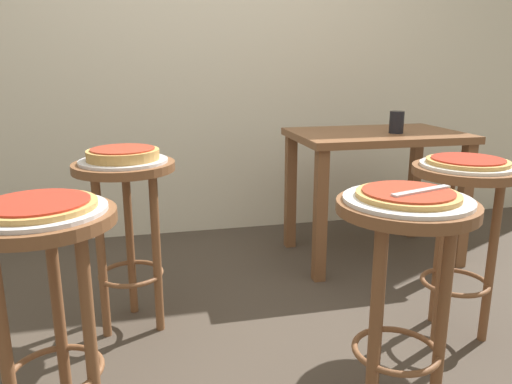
# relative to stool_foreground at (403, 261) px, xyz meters

# --- Properties ---
(ground_plane) EXTENTS (6.00, 6.00, 0.00)m
(ground_plane) POSITION_rel_stool_foreground_xyz_m (-0.30, 0.40, -0.54)
(ground_plane) COLOR #42382D
(back_wall) EXTENTS (6.00, 0.10, 3.00)m
(back_wall) POSITION_rel_stool_foreground_xyz_m (-0.30, 2.05, 0.96)
(back_wall) COLOR beige
(back_wall) RESTS_ON ground_plane
(stool_foreground) EXTENTS (0.41, 0.41, 0.73)m
(stool_foreground) POSITION_rel_stool_foreground_xyz_m (0.00, 0.00, 0.00)
(stool_foreground) COLOR brown
(stool_foreground) RESTS_ON ground_plane
(serving_plate_foreground) EXTENTS (0.37, 0.37, 0.01)m
(serving_plate_foreground) POSITION_rel_stool_foreground_xyz_m (0.00, -0.00, 0.19)
(serving_plate_foreground) COLOR silver
(serving_plate_foreground) RESTS_ON stool_foreground
(pizza_foreground) EXTENTS (0.30, 0.30, 0.02)m
(pizza_foreground) POSITION_rel_stool_foreground_xyz_m (0.00, -0.00, 0.21)
(pizza_foreground) COLOR tan
(pizza_foreground) RESTS_ON serving_plate_foreground
(stool_middle) EXTENTS (0.41, 0.41, 0.73)m
(stool_middle) POSITION_rel_stool_foreground_xyz_m (-1.03, 0.13, 0.00)
(stool_middle) COLOR brown
(stool_middle) RESTS_ON ground_plane
(serving_plate_middle) EXTENTS (0.37, 0.37, 0.01)m
(serving_plate_middle) POSITION_rel_stool_foreground_xyz_m (-1.03, 0.13, 0.19)
(serving_plate_middle) COLOR silver
(serving_plate_middle) RESTS_ON stool_middle
(pizza_middle) EXTENTS (0.31, 0.31, 0.02)m
(pizza_middle) POSITION_rel_stool_foreground_xyz_m (-1.03, 0.13, 0.21)
(pizza_middle) COLOR tan
(pizza_middle) RESTS_ON serving_plate_middle
(stool_leftside) EXTENTS (0.41, 0.41, 0.73)m
(stool_leftside) POSITION_rel_stool_foreground_xyz_m (0.49, 0.40, 0.00)
(stool_leftside) COLOR brown
(stool_leftside) RESTS_ON ground_plane
(serving_plate_leftside) EXTENTS (0.36, 0.36, 0.01)m
(serving_plate_leftside) POSITION_rel_stool_foreground_xyz_m (0.49, 0.40, 0.19)
(serving_plate_leftside) COLOR white
(serving_plate_leftside) RESTS_ON stool_leftside
(pizza_leftside) EXTENTS (0.31, 0.31, 0.02)m
(pizza_leftside) POSITION_rel_stool_foreground_xyz_m (0.49, 0.40, 0.21)
(pizza_leftside) COLOR tan
(pizza_leftside) RESTS_ON serving_plate_leftside
(stool_rear) EXTENTS (0.41, 0.41, 0.73)m
(stool_rear) POSITION_rel_stool_foreground_xyz_m (-0.82, 0.80, 0.00)
(stool_rear) COLOR brown
(stool_rear) RESTS_ON ground_plane
(serving_plate_rear) EXTENTS (0.36, 0.36, 0.01)m
(serving_plate_rear) POSITION_rel_stool_foreground_xyz_m (-0.82, 0.80, 0.19)
(serving_plate_rear) COLOR silver
(serving_plate_rear) RESTS_ON stool_rear
(pizza_rear) EXTENTS (0.29, 0.29, 0.05)m
(pizza_rear) POSITION_rel_stool_foreground_xyz_m (-0.82, 0.80, 0.22)
(pizza_rear) COLOR tan
(pizza_rear) RESTS_ON serving_plate_rear
(dining_table) EXTENTS (0.94, 0.62, 0.74)m
(dining_table) POSITION_rel_stool_foreground_xyz_m (0.55, 1.32, 0.07)
(dining_table) COLOR brown
(dining_table) RESTS_ON ground_plane
(cup_near_edge) EXTENTS (0.08, 0.08, 0.12)m
(cup_near_edge) POSITION_rel_stool_foreground_xyz_m (0.63, 1.25, 0.26)
(cup_near_edge) COLOR black
(cup_near_edge) RESTS_ON dining_table
(pizza_server_knife) EXTENTS (0.22, 0.09, 0.01)m
(pizza_server_knife) POSITION_rel_stool_foreground_xyz_m (0.03, -0.02, 0.22)
(pizza_server_knife) COLOR silver
(pizza_server_knife) RESTS_ON pizza_foreground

